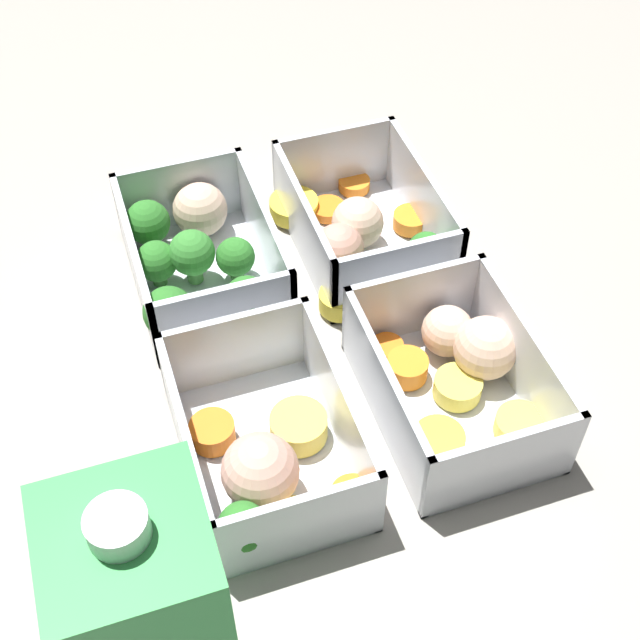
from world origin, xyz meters
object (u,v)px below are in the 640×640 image
Objects in this scene: container_near_right at (361,232)px; container_far_left at (266,455)px; container_near_left at (459,373)px; juice_carton at (155,636)px; container_far_right at (196,258)px.

container_near_right is 1.12× the size of container_far_left.
container_near_right is at bearing 5.13° from container_near_left.
juice_carton reaches higher than container_near_right.
juice_carton reaches higher than container_near_left.
container_near_left is 0.96× the size of container_far_right.
juice_carton is (-0.30, 0.21, 0.07)m from container_near_right.
juice_carton reaches higher than container_far_right.
container_far_left is (-0.02, 0.14, 0.00)m from container_near_left.
juice_carton is at bearing 144.46° from container_near_right.
container_near_right and container_far_left have the same top height.
container_far_right is (0.01, 0.13, 0.00)m from container_near_right.
container_near_left is at bearing -81.18° from container_far_left.
container_near_right is at bearing -36.20° from container_far_left.
container_near_left is 0.72× the size of juice_carton.
container_near_right is at bearing -35.54° from juice_carton.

